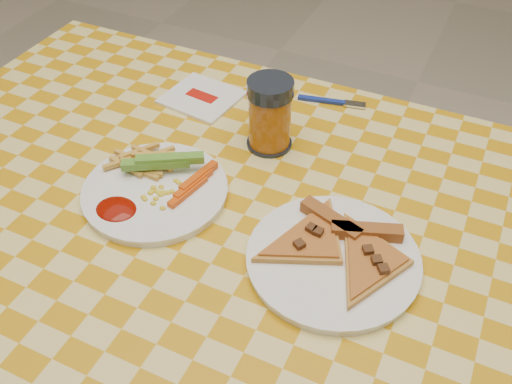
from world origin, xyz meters
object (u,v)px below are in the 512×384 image
(plate_left, at_px, (155,192))
(plate_right, at_px, (333,260))
(table, at_px, (235,262))
(drink_glass, at_px, (270,115))

(plate_left, height_order, plate_right, same)
(table, relative_size, plate_left, 5.75)
(plate_right, distance_m, drink_glass, 0.28)
(plate_left, bearing_deg, table, -6.39)
(table, xyz_separation_m, plate_right, (0.15, 0.00, 0.08))
(table, distance_m, plate_right, 0.17)
(plate_right, bearing_deg, table, -179.12)
(plate_right, relative_size, drink_glass, 1.87)
(plate_right, xyz_separation_m, drink_glass, (-0.19, 0.21, 0.06))
(drink_glass, bearing_deg, table, -80.34)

